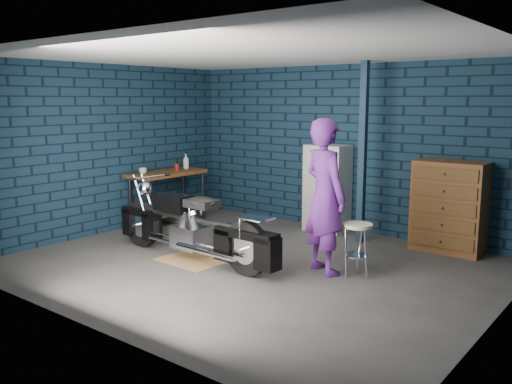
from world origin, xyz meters
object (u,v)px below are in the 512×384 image
storage_bin (179,213)px  tool_chest (449,207)px  workbench (168,198)px  motorcycle (192,221)px  person (325,197)px  shop_stool (357,250)px  locker (327,188)px

storage_bin → tool_chest: (4.44, 0.98, 0.50)m
workbench → tool_chest: (4.46, 1.22, 0.19)m
motorcycle → person: person is taller
workbench → tool_chest: tool_chest is taller
motorcycle → tool_chest: (2.54, 2.56, 0.11)m
motorcycle → tool_chest: bearing=48.0°
motorcycle → storage_bin: bearing=143.1°
person → storage_bin: (-3.54, 0.91, -0.81)m
person → shop_stool: bearing=-142.8°
workbench → tool_chest: size_ratio=1.08×
motorcycle → storage_bin: 2.50m
storage_bin → motorcycle: bearing=-39.7°
locker → storage_bin: bearing=-158.2°
workbench → shop_stool: size_ratio=2.11×
person → tool_chest: person is taller
storage_bin → shop_stool: 4.04m
workbench → storage_bin: bearing=85.2°
workbench → shop_stool: 4.01m
tool_chest → shop_stool: 1.90m
storage_bin → locker: 2.70m
person → locker: (-1.09, 1.90, -0.25)m
person → motorcycle: bearing=46.8°
storage_bin → shop_stool: bearing=-11.8°
motorcycle → shop_stool: bearing=22.9°
workbench → person: size_ratio=0.73×
storage_bin → tool_chest: bearing=12.5°
person → storage_bin: bearing=10.3°
storage_bin → workbench: bearing=-94.8°
motorcycle → storage_bin: motorcycle is taller
motorcycle → person: size_ratio=1.27×
person → locker: person is taller
tool_chest → shop_stool: (-0.49, -1.81, -0.31)m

